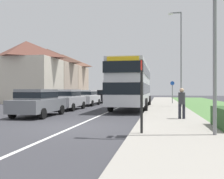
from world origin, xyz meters
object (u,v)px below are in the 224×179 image
at_px(parked_car_black, 99,96).
at_px(pedestrian_at_stop, 182,102).
at_px(parked_car_white, 87,97).
at_px(bus_stop_sign, 142,91).
at_px(cycle_route_sign, 172,91).
at_px(street_lamp_near, 212,0).
at_px(parked_car_grey, 38,101).
at_px(double_decker_bus, 132,83).
at_px(parked_car_silver, 67,99).
at_px(street_lamp_mid, 180,54).

xyz_separation_m(parked_car_black, pedestrian_at_stop, (8.38, -16.72, 0.11)).
height_order(parked_car_white, parked_car_black, parked_car_white).
relative_size(parked_car_white, bus_stop_sign, 1.66).
bearing_deg(cycle_route_sign, pedestrian_at_stop, -91.10).
height_order(parked_car_black, street_lamp_near, street_lamp_near).
relative_size(parked_car_grey, parked_car_white, 0.97).
distance_m(double_decker_bus, parked_car_silver, 5.51).
height_order(pedestrian_at_stop, street_lamp_near, street_lamp_near).
distance_m(bus_stop_sign, street_lamp_near, 3.74).
bearing_deg(parked_car_black, parked_car_white, -88.72).
bearing_deg(parked_car_silver, parked_car_black, 90.73).
distance_m(pedestrian_at_stop, street_lamp_mid, 10.38).
xyz_separation_m(parked_car_grey, cycle_route_sign, (8.46, 14.41, 0.54)).
bearing_deg(parked_car_white, parked_car_black, 91.28).
relative_size(double_decker_bus, parked_car_white, 2.64).
height_order(parked_car_grey, parked_car_white, parked_car_grey).
relative_size(parked_car_grey, pedestrian_at_stop, 2.51).
xyz_separation_m(cycle_route_sign, street_lamp_mid, (0.38, -5.45, 3.34)).
bearing_deg(street_lamp_near, cycle_route_sign, 90.80).
bearing_deg(pedestrian_at_stop, parked_car_silver, 145.45).
bearing_deg(pedestrian_at_stop, street_lamp_mid, 86.01).
relative_size(parked_car_black, pedestrian_at_stop, 2.73).
relative_size(double_decker_bus, pedestrian_at_stop, 6.81).
height_order(parked_car_grey, bus_stop_sign, bus_stop_sign).
relative_size(pedestrian_at_stop, street_lamp_mid, 0.20).
xyz_separation_m(street_lamp_near, street_lamp_mid, (0.11, 14.10, 0.25)).
xyz_separation_m(parked_car_black, bus_stop_sign, (6.68, -21.30, 0.68)).
relative_size(cycle_route_sign, street_lamp_mid, 0.30).
height_order(bus_stop_sign, street_lamp_near, street_lamp_near).
bearing_deg(street_lamp_mid, street_lamp_near, -90.44).
xyz_separation_m(parked_car_silver, street_lamp_mid, (8.91, 3.97, 3.88)).
xyz_separation_m(parked_car_grey, bus_stop_sign, (6.47, -5.26, 0.65)).
relative_size(parked_car_black, bus_stop_sign, 1.75).
distance_m(parked_car_white, street_lamp_mid, 9.86).
xyz_separation_m(parked_car_silver, street_lamp_near, (8.80, -10.13, 3.63)).
xyz_separation_m(double_decker_bus, cycle_route_sign, (3.62, 7.26, -0.72)).
distance_m(street_lamp_near, street_lamp_mid, 14.10).
distance_m(cycle_route_sign, street_lamp_mid, 6.40).
bearing_deg(cycle_route_sign, bus_stop_sign, -95.77).
bearing_deg(bus_stop_sign, pedestrian_at_stop, 69.65).
distance_m(parked_car_grey, parked_car_black, 16.04).
bearing_deg(cycle_route_sign, double_decker_bus, -116.50).
height_order(pedestrian_at_stop, street_lamp_mid, street_lamp_mid).
bearing_deg(parked_car_white, bus_stop_sign, -67.43).
bearing_deg(parked_car_silver, double_decker_bus, 23.72).
bearing_deg(parked_car_grey, street_lamp_near, -30.47).
bearing_deg(parked_car_black, pedestrian_at_stop, -63.39).
height_order(parked_car_silver, pedestrian_at_stop, pedestrian_at_stop).
xyz_separation_m(parked_car_black, street_lamp_near, (8.94, -21.18, 3.66)).
xyz_separation_m(double_decker_bus, street_lamp_near, (3.89, -12.29, 2.38)).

